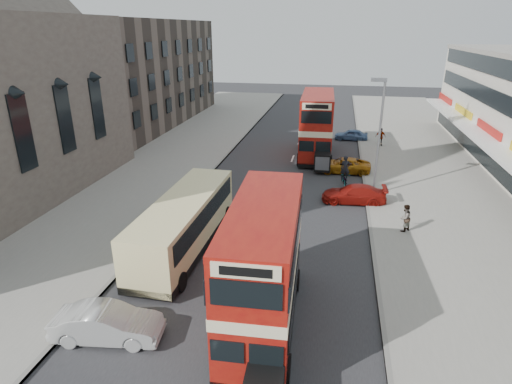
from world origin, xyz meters
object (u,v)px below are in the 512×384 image
Objects in this scene: car_right_a at (354,194)px; pedestrian_far at (380,137)px; bus_main at (264,267)px; cyclist at (345,175)px; car_right_c at (351,135)px; bus_second at (317,125)px; car_left_front at (107,324)px; coach at (185,221)px; pedestrian_near at (405,218)px; car_right_b at (343,165)px; street_lamp at (379,129)px.

pedestrian_far reaches higher than car_right_a.
bus_main is 3.99× the size of cyclist.
car_right_c is at bearing 80.59° from cyclist.
cyclist is at bearing 108.01° from bus_second.
car_right_c is at bearing 177.27° from car_right_a.
car_right_c is at bearing -23.29° from car_left_front.
coach reaches higher than pedestrian_near.
pedestrian_far is at bearing -145.39° from bus_second.
bus_second is at bearing 73.86° from coach.
coach is at bearing -132.44° from cyclist.
cyclist is (8.41, 11.61, -0.80)m from coach.
car_right_a is (9.46, 15.55, -0.06)m from car_left_front.
coach is 12.21m from car_right_a.
bus_second reaches higher than car_right_b.
coach reaches higher than car_right_a.
car_left_front is at bearing -121.54° from cyclist.
car_right_b is 1.93× the size of cyclist.
car_left_front is at bearing -92.59° from coach.
car_left_front is at bearing -21.82° from car_right_b.
car_right_a is at bearing 6.19° from car_right_b.
car_right_c is (0.79, 11.02, -0.02)m from car_right_b.
car_right_c is 21.71m from pedestrian_near.
pedestrian_near is (2.65, -21.55, 0.39)m from car_right_c.
street_lamp is 1.97× the size of car_left_front.
pedestrian_near is (2.74, -4.12, 0.35)m from car_right_a.
street_lamp reaches higher than cyclist.
bus_main reaches higher than car_right_c.
car_right_a is 1.25× the size of car_right_c.
bus_main is at bearing -9.02° from car_right_b.
car_left_front reaches higher than car_right_a.
street_lamp is 3.60× the size of cyclist.
pedestrian_near is 0.73× the size of cyclist.
bus_second is 16.10m from pedestrian_near.
car_left_front is 1.20× the size of car_right_c.
car_right_a is at bearing -86.44° from cyclist.
cyclist is (-0.70, -14.00, 0.18)m from car_right_c.
car_right_c is at bearing -99.60° from bus_main.
pedestrian_far is (2.87, 15.22, 0.40)m from car_right_a.
street_lamp is 20.59m from car_left_front.
pedestrian_far is at bearing 67.02° from cyclist.
coach reaches higher than car_right_b.
pedestrian_near reaches higher than car_right_a.
coach is at bearing -124.45° from pedestrian_far.
pedestrian_near is at bearing 110.10° from bus_second.
car_right_a reaches higher than car_right_c.
car_right_a is at bearing 2.67° from car_right_c.
car_right_a is 1.90× the size of cyclist.
cyclist is (-3.35, 7.55, -0.21)m from pedestrian_near.
coach is at bearing -136.86° from street_lamp.
car_left_front is at bearing -1.24° from pedestrian_near.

